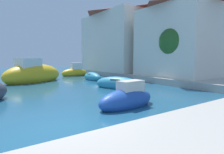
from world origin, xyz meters
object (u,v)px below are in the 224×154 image
Objects in this scene: waterfront_building_main at (178,37)px; moored_boat_7 at (127,99)px; quayside_tree at (175,42)px; moored_boat_2 at (33,74)px; moored_boat_1 at (92,77)px; moored_boat_8 at (75,72)px; waterfront_building_annex at (119,39)px; moored_boat_5 at (118,84)px.

moored_boat_7 is at bearing -154.82° from waterfront_building_main.
waterfront_building_main is at bearing 29.42° from quayside_tree.
moored_boat_2 is 1.95× the size of moored_boat_7.
moored_boat_2 is 11.68m from moored_boat_7.
moored_boat_8 reaches higher than moored_boat_1.
waterfront_building_annex reaches higher than moored_boat_2.
quayside_tree reaches higher than moored_boat_7.
moored_boat_5 is at bearing -84.00° from moored_boat_2.
moored_boat_2 is at bearing -175.65° from moored_boat_5.
moored_boat_7 reaches higher than moored_boat_1.
moored_boat_7 is at bearing -125.74° from waterfront_building_annex.
moored_boat_1 is 5.41m from moored_boat_2.
moored_boat_8 is 0.32× the size of waterfront_building_annex.
waterfront_building_annex reaches higher than quayside_tree.
moored_boat_7 is at bearing -155.75° from quayside_tree.
quayside_tree is at bearing 57.37° from moored_boat_5.
waterfront_building_main is (5.62, -10.28, 3.62)m from moored_boat_8.
moored_boat_5 is at bearing -6.49° from moored_boat_1.
moored_boat_7 is at bearing 74.44° from moored_boat_8.
quayside_tree reaches higher than moored_boat_5.
moored_boat_5 is 1.16× the size of moored_boat_8.
waterfront_building_annex is (-0.00, 8.90, 0.53)m from waterfront_building_main.
waterfront_building_main reaches higher than moored_boat_8.
moored_boat_1 is at bearing -116.44° from moored_boat_7.
waterfront_building_main is 8.91m from waterfront_building_annex.
moored_boat_5 is at bearing -178.10° from waterfront_building_main.
moored_boat_8 is at bearing -111.05° from moored_boat_7.
moored_boat_1 is 0.96× the size of moored_boat_8.
waterfront_building_annex is at bearing 117.68° from moored_boat_5.
moored_boat_8 is 7.13m from waterfront_building_annex.
moored_boat_2 is at bearing -88.96° from moored_boat_7.
waterfront_building_annex is (11.06, 1.85, 3.92)m from moored_boat_2.
quayside_tree is (7.99, 3.60, 3.10)m from moored_boat_7.
waterfront_building_main is at bearing -160.58° from moored_boat_7.
waterfront_building_annex is (5.62, -1.38, 4.16)m from moored_boat_8.
waterfront_building_main is (5.94, -5.35, 3.79)m from moored_boat_1.
moored_boat_8 is 0.75× the size of quayside_tree.
moored_boat_8 is at bearing 166.18° from waterfront_building_annex.
moored_boat_1 is at bearing 144.51° from moored_boat_5.
moored_boat_1 is at bearing -41.53° from moored_boat_2.
moored_boat_5 is 0.37× the size of waterfront_building_annex.
moored_boat_8 is (5.44, 3.24, -0.23)m from moored_boat_2.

